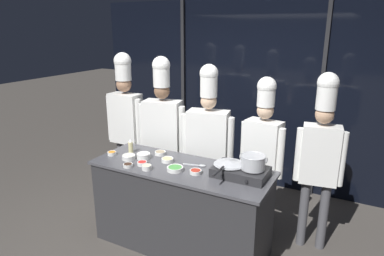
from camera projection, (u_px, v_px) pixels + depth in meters
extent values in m
plane|color=#47423D|center=(181.00, 245.00, 3.79)|extent=(24.00, 24.00, 0.00)
cube|color=black|center=(246.00, 95.00, 5.06)|extent=(4.93, 0.04, 2.70)
cube|color=#232326|center=(183.00, 89.00, 5.50)|extent=(0.05, 0.05, 2.70)
cube|color=#232326|center=(320.00, 102.00, 4.56)|extent=(0.05, 0.05, 2.70)
cube|color=#2D2D30|center=(181.00, 208.00, 3.66)|extent=(1.83, 0.67, 0.91)
cube|color=#47474C|center=(181.00, 168.00, 3.52)|extent=(1.89, 0.71, 0.03)
cube|color=#28282B|center=(241.00, 172.00, 3.29)|extent=(0.52, 0.34, 0.09)
cylinder|color=black|center=(229.00, 165.00, 3.33)|extent=(0.21, 0.21, 0.01)
cylinder|color=black|center=(222.00, 176.00, 3.19)|extent=(0.03, 0.01, 0.03)
cylinder|color=black|center=(253.00, 169.00, 3.22)|extent=(0.21, 0.21, 0.01)
cylinder|color=black|center=(246.00, 182.00, 3.08)|extent=(0.03, 0.01, 0.03)
cylinder|color=#ADAFB5|center=(229.00, 164.00, 3.32)|extent=(0.29, 0.29, 0.01)
cone|color=#ADAFB5|center=(229.00, 162.00, 3.32)|extent=(0.31, 0.31, 0.04)
cylinder|color=black|center=(218.00, 171.00, 3.09)|extent=(0.02, 0.23, 0.02)
cylinder|color=#B7BABF|center=(253.00, 162.00, 3.20)|extent=(0.23, 0.23, 0.13)
torus|color=#B7BABF|center=(254.00, 156.00, 3.18)|extent=(0.23, 0.23, 0.01)
torus|color=#B7BABF|center=(241.00, 156.00, 3.24)|extent=(0.01, 0.05, 0.05)
torus|color=#B7BABF|center=(267.00, 161.00, 3.13)|extent=(0.01, 0.05, 0.05)
cylinder|color=beige|center=(131.00, 147.00, 3.89)|extent=(0.05, 0.05, 0.13)
cone|color=white|center=(130.00, 140.00, 3.87)|extent=(0.05, 0.05, 0.04)
cylinder|color=white|center=(142.00, 163.00, 3.55)|extent=(0.10, 0.10, 0.04)
torus|color=white|center=(142.00, 162.00, 3.55)|extent=(0.10, 0.10, 0.01)
cylinder|color=red|center=(142.00, 163.00, 3.55)|extent=(0.08, 0.08, 0.02)
cylinder|color=white|center=(175.00, 169.00, 3.42)|extent=(0.16, 0.16, 0.04)
torus|color=white|center=(175.00, 167.00, 3.42)|extent=(0.17, 0.17, 0.01)
cylinder|color=#4C9E47|center=(175.00, 168.00, 3.42)|extent=(0.13, 0.13, 0.02)
cylinder|color=white|center=(129.00, 157.00, 3.71)|extent=(0.14, 0.14, 0.05)
torus|color=white|center=(129.00, 155.00, 3.70)|extent=(0.14, 0.14, 0.01)
cylinder|color=silver|center=(129.00, 156.00, 3.70)|extent=(0.12, 0.12, 0.03)
cylinder|color=white|center=(160.00, 153.00, 3.84)|extent=(0.12, 0.12, 0.04)
torus|color=white|center=(160.00, 152.00, 3.84)|extent=(0.12, 0.12, 0.01)
cylinder|color=#9E896B|center=(160.00, 152.00, 3.84)|extent=(0.10, 0.10, 0.02)
cylinder|color=white|center=(167.00, 160.00, 3.64)|extent=(0.13, 0.13, 0.04)
torus|color=white|center=(167.00, 158.00, 3.63)|extent=(0.13, 0.13, 0.01)
cylinder|color=#E0C689|center=(167.00, 159.00, 3.64)|extent=(0.10, 0.10, 0.02)
cylinder|color=white|center=(112.00, 153.00, 3.83)|extent=(0.10, 0.10, 0.04)
torus|color=white|center=(112.00, 152.00, 3.83)|extent=(0.10, 0.10, 0.01)
cylinder|color=orange|center=(112.00, 153.00, 3.83)|extent=(0.08, 0.08, 0.02)
cylinder|color=white|center=(196.00, 172.00, 3.35)|extent=(0.12, 0.12, 0.03)
torus|color=white|center=(196.00, 170.00, 3.35)|extent=(0.12, 0.12, 0.01)
cylinder|color=#B22D1E|center=(196.00, 171.00, 3.35)|extent=(0.10, 0.10, 0.02)
cylinder|color=white|center=(147.00, 168.00, 3.44)|extent=(0.10, 0.10, 0.05)
torus|color=white|center=(147.00, 165.00, 3.43)|extent=(0.10, 0.10, 0.01)
cylinder|color=beige|center=(147.00, 166.00, 3.44)|extent=(0.08, 0.08, 0.03)
cylinder|color=white|center=(128.00, 165.00, 3.51)|extent=(0.10, 0.10, 0.03)
torus|color=white|center=(128.00, 164.00, 3.51)|extent=(0.10, 0.10, 0.01)
cylinder|color=#382319|center=(128.00, 165.00, 3.51)|extent=(0.08, 0.08, 0.02)
cylinder|color=white|center=(144.00, 156.00, 3.73)|extent=(0.15, 0.15, 0.05)
torus|color=white|center=(143.00, 154.00, 3.72)|extent=(0.15, 0.15, 0.01)
cylinder|color=white|center=(143.00, 155.00, 3.73)|extent=(0.12, 0.12, 0.03)
cube|color=#B2B5BA|center=(191.00, 165.00, 3.56)|extent=(0.17, 0.05, 0.01)
ellipsoid|color=#B2B5BA|center=(202.00, 166.00, 3.53)|extent=(0.09, 0.06, 0.02)
cylinder|color=#4C4C51|center=(135.00, 171.00, 4.70)|extent=(0.11, 0.11, 0.82)
cylinder|color=#4C4C51|center=(122.00, 168.00, 4.81)|extent=(0.11, 0.11, 0.82)
cube|color=white|center=(126.00, 118.00, 4.54)|extent=(0.42, 0.22, 0.66)
cylinder|color=white|center=(139.00, 122.00, 4.41)|extent=(0.08, 0.08, 0.61)
cylinder|color=white|center=(111.00, 118.00, 4.62)|extent=(0.08, 0.08, 0.61)
sphere|color=#A87A5B|center=(124.00, 84.00, 4.41)|extent=(0.19, 0.19, 0.19)
cylinder|color=white|center=(123.00, 71.00, 4.36)|extent=(0.20, 0.20, 0.24)
sphere|color=white|center=(123.00, 61.00, 4.33)|extent=(0.22, 0.22, 0.22)
cylinder|color=#4C4C51|center=(173.00, 180.00, 4.45)|extent=(0.12, 0.12, 0.80)
cylinder|color=#4C4C51|center=(155.00, 178.00, 4.52)|extent=(0.12, 0.12, 0.80)
cube|color=white|center=(163.00, 126.00, 4.28)|extent=(0.50, 0.32, 0.65)
cylinder|color=white|center=(181.00, 130.00, 4.18)|extent=(0.09, 0.09, 0.60)
cylinder|color=white|center=(143.00, 127.00, 4.32)|extent=(0.09, 0.09, 0.60)
sphere|color=brown|center=(162.00, 91.00, 4.15)|extent=(0.19, 0.19, 0.19)
cylinder|color=white|center=(161.00, 76.00, 4.10)|extent=(0.20, 0.20, 0.26)
sphere|color=white|center=(161.00, 65.00, 4.06)|extent=(0.22, 0.22, 0.22)
cylinder|color=#4C4C51|center=(218.00, 192.00, 4.17)|extent=(0.12, 0.12, 0.77)
cylinder|color=#4C4C51|center=(197.00, 189.00, 4.24)|extent=(0.12, 0.12, 0.77)
cube|color=white|center=(208.00, 137.00, 4.00)|extent=(0.51, 0.33, 0.62)
cylinder|color=white|center=(230.00, 142.00, 3.90)|extent=(0.09, 0.09, 0.57)
cylinder|color=white|center=(186.00, 137.00, 4.05)|extent=(0.09, 0.09, 0.57)
sphere|color=beige|center=(209.00, 101.00, 3.88)|extent=(0.18, 0.18, 0.18)
cylinder|color=white|center=(209.00, 85.00, 3.83)|extent=(0.19, 0.19, 0.26)
sphere|color=white|center=(209.00, 73.00, 3.79)|extent=(0.21, 0.21, 0.21)
cylinder|color=#4C4C51|center=(268.00, 205.00, 3.88)|extent=(0.10, 0.10, 0.75)
cylinder|color=#4C4C51|center=(251.00, 200.00, 4.00)|extent=(0.10, 0.10, 0.75)
cube|color=white|center=(263.00, 147.00, 3.74)|extent=(0.42, 0.26, 0.60)
cylinder|color=white|center=(280.00, 154.00, 3.60)|extent=(0.08, 0.08, 0.56)
cylinder|color=white|center=(244.00, 145.00, 3.85)|extent=(0.08, 0.08, 0.56)
sphere|color=beige|center=(265.00, 111.00, 3.62)|extent=(0.18, 0.18, 0.18)
cylinder|color=white|center=(266.00, 96.00, 3.58)|extent=(0.19, 0.19, 0.21)
sphere|color=white|center=(267.00, 86.00, 3.55)|extent=(0.20, 0.20, 0.20)
cylinder|color=#4C4C51|center=(323.00, 216.00, 3.64)|extent=(0.10, 0.10, 0.76)
cylinder|color=#4C4C51|center=(303.00, 213.00, 3.71)|extent=(0.10, 0.10, 0.76)
cube|color=white|center=(320.00, 155.00, 3.48)|extent=(0.39, 0.25, 0.62)
cylinder|color=white|center=(342.00, 159.00, 3.39)|extent=(0.07, 0.07, 0.57)
cylinder|color=white|center=(299.00, 154.00, 3.52)|extent=(0.07, 0.07, 0.57)
sphere|color=tan|center=(325.00, 115.00, 3.36)|extent=(0.18, 0.18, 0.18)
cylinder|color=white|center=(327.00, 96.00, 3.30)|extent=(0.19, 0.19, 0.26)
sphere|color=white|center=(328.00, 83.00, 3.27)|extent=(0.21, 0.21, 0.21)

